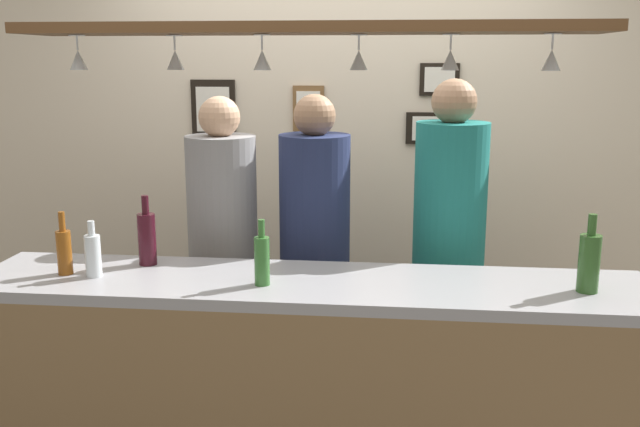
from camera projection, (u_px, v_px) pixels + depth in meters
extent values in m
cube|color=beige|center=(338.00, 155.00, 4.16)|extent=(4.40, 0.06, 2.60)
cube|color=#99999E|center=(308.00, 285.00, 2.82)|extent=(2.70, 0.55, 0.04)
cube|color=brown|center=(308.00, 28.00, 2.66)|extent=(2.20, 0.36, 0.04)
cylinder|color=silver|center=(77.00, 35.00, 2.72)|extent=(0.06, 0.06, 0.00)
cylinder|color=silver|center=(77.00, 43.00, 2.73)|extent=(0.01, 0.01, 0.06)
cone|color=silver|center=(78.00, 60.00, 2.74)|extent=(0.07, 0.07, 0.08)
cylinder|color=silver|center=(174.00, 36.00, 2.75)|extent=(0.06, 0.06, 0.00)
cylinder|color=silver|center=(175.00, 43.00, 2.76)|extent=(0.01, 0.01, 0.06)
cone|color=silver|center=(175.00, 60.00, 2.77)|extent=(0.07, 0.07, 0.08)
cylinder|color=silver|center=(262.00, 35.00, 2.66)|extent=(0.06, 0.06, 0.00)
cylinder|color=silver|center=(262.00, 42.00, 2.67)|extent=(0.01, 0.01, 0.06)
cone|color=silver|center=(262.00, 60.00, 2.68)|extent=(0.07, 0.07, 0.08)
cylinder|color=silver|center=(359.00, 35.00, 2.67)|extent=(0.06, 0.06, 0.00)
cylinder|color=silver|center=(359.00, 42.00, 2.68)|extent=(0.01, 0.01, 0.06)
cone|color=silver|center=(359.00, 60.00, 2.69)|extent=(0.07, 0.07, 0.08)
cylinder|color=silver|center=(451.00, 35.00, 2.62)|extent=(0.06, 0.06, 0.00)
cylinder|color=silver|center=(451.00, 42.00, 2.62)|extent=(0.01, 0.01, 0.06)
cone|color=silver|center=(450.00, 60.00, 2.64)|extent=(0.07, 0.07, 0.08)
cylinder|color=silver|center=(553.00, 34.00, 2.54)|extent=(0.06, 0.06, 0.00)
cylinder|color=silver|center=(553.00, 42.00, 2.55)|extent=(0.01, 0.01, 0.06)
cone|color=silver|center=(551.00, 60.00, 2.56)|extent=(0.07, 0.07, 0.08)
cube|color=#2D334C|center=(226.00, 350.00, 3.61)|extent=(0.17, 0.18, 0.80)
cylinder|color=gray|center=(222.00, 207.00, 3.45)|extent=(0.34, 0.34, 0.70)
sphere|color=tan|center=(219.00, 117.00, 3.36)|extent=(0.20, 0.20, 0.20)
cube|color=#2D334C|center=(315.00, 354.00, 3.56)|extent=(0.17, 0.18, 0.80)
cylinder|color=navy|center=(315.00, 207.00, 3.40)|extent=(0.34, 0.34, 0.70)
sphere|color=#9E7556|center=(315.00, 115.00, 3.30)|extent=(0.20, 0.20, 0.20)
cube|color=#2D334C|center=(444.00, 356.00, 3.49)|extent=(0.17, 0.18, 0.84)
cylinder|color=#1E7A75|center=(450.00, 200.00, 3.32)|extent=(0.34, 0.34, 0.73)
sphere|color=#9E7556|center=(454.00, 102.00, 3.22)|extent=(0.21, 0.21, 0.21)
cylinder|color=#380F19|center=(147.00, 239.00, 3.01)|extent=(0.08, 0.08, 0.22)
cylinder|color=#380F19|center=(145.00, 205.00, 2.98)|extent=(0.03, 0.03, 0.08)
cylinder|color=brown|center=(64.00, 253.00, 2.88)|extent=(0.06, 0.06, 0.18)
cylinder|color=brown|center=(62.00, 222.00, 2.85)|extent=(0.03, 0.03, 0.08)
cylinder|color=silver|center=(93.00, 256.00, 2.84)|extent=(0.06, 0.06, 0.17)
cylinder|color=silver|center=(91.00, 228.00, 2.82)|extent=(0.03, 0.03, 0.06)
cylinder|color=#336B2D|center=(262.00, 261.00, 2.74)|extent=(0.06, 0.06, 0.19)
cylinder|color=#336B2D|center=(261.00, 228.00, 2.71)|extent=(0.03, 0.03, 0.07)
cylinder|color=#2D5623|center=(589.00, 264.00, 2.65)|extent=(0.08, 0.08, 0.22)
cylinder|color=#2D5623|center=(592.00, 225.00, 2.62)|extent=(0.03, 0.03, 0.08)
cube|color=black|center=(213.00, 109.00, 4.14)|extent=(0.26, 0.02, 0.34)
cube|color=white|center=(213.00, 109.00, 4.13)|extent=(0.20, 0.01, 0.26)
cube|color=black|center=(439.00, 79.00, 3.96)|extent=(0.22, 0.02, 0.18)
cube|color=white|center=(440.00, 80.00, 3.95)|extent=(0.17, 0.01, 0.14)
cube|color=brown|center=(309.00, 108.00, 4.08)|extent=(0.18, 0.02, 0.26)
cube|color=white|center=(308.00, 109.00, 4.06)|extent=(0.14, 0.01, 0.20)
cube|color=black|center=(432.00, 128.00, 4.02)|extent=(0.30, 0.02, 0.18)
cube|color=white|center=(433.00, 129.00, 4.01)|extent=(0.23, 0.01, 0.14)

